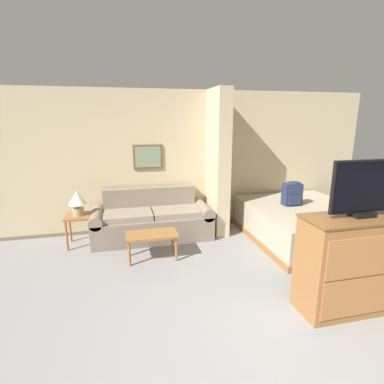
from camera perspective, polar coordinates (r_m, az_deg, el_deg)
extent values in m
plane|color=gray|center=(3.14, 17.36, -28.61)|extent=(20.00, 20.00, 0.00)
cube|color=#CCB78E|center=(5.80, -0.23, 6.05)|extent=(7.22, 0.12, 2.60)
cube|color=#70644E|center=(6.04, -0.06, -6.07)|extent=(7.22, 0.02, 0.06)
cube|color=brown|center=(5.58, -8.39, 6.62)|extent=(0.53, 0.02, 0.45)
cube|color=gray|center=(5.56, -8.38, 6.61)|extent=(0.46, 0.01, 0.38)
cube|color=#CCB78E|center=(5.48, 4.94, 5.55)|extent=(0.24, 0.77, 2.60)
cube|color=gray|center=(5.43, -7.52, -6.50)|extent=(1.67, 0.84, 0.42)
cube|color=gray|center=(5.61, -8.00, -1.28)|extent=(1.67, 0.20, 0.44)
cube|color=gray|center=(5.43, -17.46, -7.06)|extent=(0.20, 0.84, 0.42)
cylinder|color=gray|center=(5.35, -17.66, -4.52)|extent=(0.22, 0.84, 0.22)
cube|color=gray|center=(5.59, 2.11, -5.78)|extent=(0.20, 0.84, 0.42)
cylinder|color=gray|center=(5.51, 2.13, -3.29)|extent=(0.22, 0.84, 0.22)
cube|color=gray|center=(5.28, -12.08, -4.33)|extent=(0.82, 0.60, 0.10)
cube|color=gray|center=(5.35, -3.08, -3.77)|extent=(0.82, 0.60, 0.10)
cube|color=#996033|center=(4.59, -7.68, -8.05)|extent=(0.77, 0.41, 0.04)
cylinder|color=#996033|center=(4.50, -11.82, -11.49)|extent=(0.04, 0.04, 0.37)
cylinder|color=#996033|center=(4.56, -3.00, -10.85)|extent=(0.04, 0.04, 0.37)
cylinder|color=#996033|center=(4.80, -11.96, -9.82)|extent=(0.04, 0.04, 0.37)
cylinder|color=#996033|center=(4.86, -3.72, -9.25)|extent=(0.04, 0.04, 0.37)
cube|color=#996033|center=(5.32, -20.75, -4.33)|extent=(0.43, 0.43, 0.04)
cylinder|color=#996033|center=(5.26, -22.77, -7.77)|extent=(0.04, 0.04, 0.49)
cylinder|color=#996033|center=(5.21, -18.69, -7.62)|extent=(0.04, 0.04, 0.49)
cylinder|color=#996033|center=(5.61, -22.19, -6.39)|extent=(0.04, 0.04, 0.49)
cylinder|color=#996033|center=(5.56, -18.37, -6.23)|extent=(0.04, 0.04, 0.49)
cylinder|color=tan|center=(5.30, -20.82, -3.51)|extent=(0.18, 0.18, 0.12)
cylinder|color=tan|center=(5.27, -20.91, -2.52)|extent=(0.02, 0.02, 0.07)
cone|color=white|center=(5.24, -21.04, -0.99)|extent=(0.29, 0.29, 0.22)
cube|color=#996033|center=(3.82, 28.54, -11.97)|extent=(1.22, 0.47, 1.07)
cube|color=brown|center=(3.64, 29.53, -4.20)|extent=(1.24, 0.49, 0.02)
cube|color=#AB6C39|center=(3.59, 31.51, -10.33)|extent=(1.12, 0.01, 0.43)
cube|color=#AB6C39|center=(3.78, 30.62, -16.57)|extent=(1.12, 0.01, 0.43)
cube|color=black|center=(3.63, 29.59, -3.67)|extent=(0.24, 0.16, 0.05)
cube|color=black|center=(3.56, 30.17, 0.97)|extent=(0.80, 0.04, 0.55)
cube|color=black|center=(3.54, 30.43, 0.88)|extent=(0.76, 0.01, 0.51)
cube|color=#996033|center=(5.75, 20.37, -7.82)|extent=(1.86, 2.15, 0.10)
cube|color=tan|center=(5.65, 20.62, -5.06)|extent=(1.82, 2.11, 0.49)
cube|color=white|center=(6.27, 16.58, -1.06)|extent=(1.70, 0.36, 0.10)
cube|color=#232D4C|center=(5.58, 18.51, -0.44)|extent=(0.33, 0.17, 0.39)
cube|color=#232D4C|center=(5.52, 18.99, -1.47)|extent=(0.24, 0.03, 0.17)
ellipsoid|color=#232D4C|center=(5.54, 18.66, 1.51)|extent=(0.31, 0.16, 0.09)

